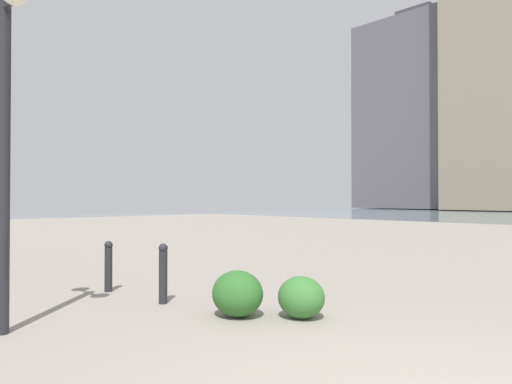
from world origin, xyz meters
The scene contains 7 objects.
building_annex centered at (21.89, -64.50, 18.88)m, with size 14.76×11.15×39.83m.
building_highrise centered at (37.09, -68.71, 14.72)m, with size 16.38×14.00×31.51m.
lamppost centered at (4.62, 1.34, 2.53)m, with size 0.98×0.28×3.77m.
bollard_near centered at (4.73, -0.76, 0.44)m, with size 0.13×0.13×0.84m.
bollard_mid centered at (6.08, -0.60, 0.42)m, with size 0.13×0.13×0.80m.
shrub_low centered at (3.45, -1.03, 0.29)m, with size 0.67×0.61×0.57m.
shrub_round centered at (2.86, -1.55, 0.26)m, with size 0.60×0.54×0.51m.
Camera 1 is at (-1.11, 2.93, 1.47)m, focal length 33.94 mm.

